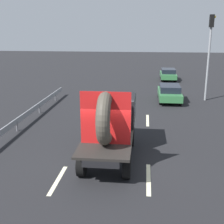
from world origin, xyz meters
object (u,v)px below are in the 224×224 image
Objects in this scene: traffic_light at (210,46)px; distant_sedan at (170,92)px; flatbed_truck at (111,118)px; oncoming_car at (168,74)px.

distant_sedan is at bearing -167.60° from traffic_light.
distant_sedan is 0.60× the size of traffic_light.
traffic_light is at bearing 60.54° from flatbed_truck.
distant_sedan is (3.33, 10.23, -0.94)m from flatbed_truck.
traffic_light reaches higher than oncoming_car.
traffic_light is at bearing -76.39° from oncoming_car.
oncoming_car is (3.90, 20.03, -0.96)m from flatbed_truck.
flatbed_truck is at bearing -119.46° from traffic_light.
distant_sedan is 9.82m from oncoming_car.
oncoming_car is at bearing 78.98° from flatbed_truck.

